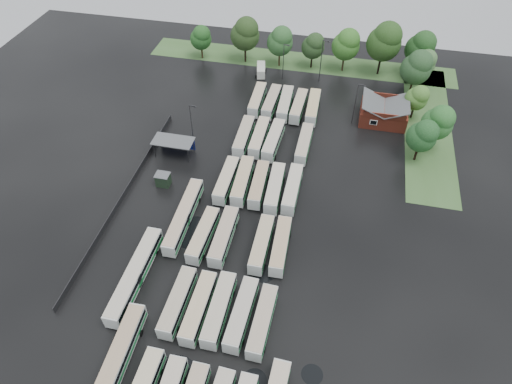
# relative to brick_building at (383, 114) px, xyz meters

# --- Properties ---
(ground) EXTENTS (160.00, 160.00, 0.00)m
(ground) POSITION_rel_brick_building_xyz_m (-24.00, -42.77, -1.87)
(ground) COLOR black
(ground) RESTS_ON ground
(brick_building) EXTENTS (10.07, 8.60, 5.39)m
(brick_building) POSITION_rel_brick_building_xyz_m (0.00, 0.00, 0.00)
(brick_building) COLOR maroon
(brick_building) RESTS_ON ground
(wash_shed) EXTENTS (8.20, 4.20, 3.58)m
(wash_shed) POSITION_rel_brick_building_xyz_m (-41.20, -20.74, 1.12)
(wash_shed) COLOR #2D2D30
(wash_shed) RESTS_ON ground
(utility_hut) EXTENTS (2.70, 2.20, 2.62)m
(utility_hut) POSITION_rel_brick_building_xyz_m (-40.20, -30.17, -0.55)
(utility_hut) COLOR black
(utility_hut) RESTS_ON ground
(grass_strip_north) EXTENTS (80.00, 10.00, 0.01)m
(grass_strip_north) POSITION_rel_brick_building_xyz_m (-22.00, 22.03, -1.86)
(grass_strip_north) COLOR #3A5F2C
(grass_strip_north) RESTS_ON ground
(grass_strip_east) EXTENTS (10.00, 50.00, 0.01)m
(grass_strip_east) POSITION_rel_brick_building_xyz_m (10.00, 0.03, -1.86)
(grass_strip_east) COLOR #3A5F2C
(grass_strip_east) RESTS_ON ground
(west_fence) EXTENTS (0.10, 50.00, 1.20)m
(west_fence) POSITION_rel_brick_building_xyz_m (-46.20, -34.77, -1.27)
(west_fence) COLOR #2D2D30
(west_fence) RESTS_ON ground
(bus_r1c0) EXTENTS (2.50, 11.13, 3.09)m
(bus_r1c0) POSITION_rel_brick_building_xyz_m (-28.45, -54.93, -0.17)
(bus_r1c0) COLOR silver
(bus_r1c0) RESTS_ON ground
(bus_r1c1) EXTENTS (2.52, 11.35, 3.15)m
(bus_r1c1) POSITION_rel_brick_building_xyz_m (-25.13, -55.20, -0.13)
(bus_r1c1) COLOR silver
(bus_r1c1) RESTS_ON ground
(bus_r1c2) EXTENTS (2.49, 11.53, 3.21)m
(bus_r1c2) POSITION_rel_brick_building_xyz_m (-22.15, -54.83, -0.10)
(bus_r1c2) COLOR silver
(bus_r1c2) RESTS_ON ground
(bus_r1c3) EXTENTS (2.80, 11.37, 3.14)m
(bus_r1c3) POSITION_rel_brick_building_xyz_m (-18.79, -54.85, -0.14)
(bus_r1c3) COLOR silver
(bus_r1c3) RESTS_ON ground
(bus_r1c4) EXTENTS (2.58, 11.05, 3.06)m
(bus_r1c4) POSITION_rel_brick_building_xyz_m (-15.60, -55.31, -0.18)
(bus_r1c4) COLOR silver
(bus_r1c4) RESTS_ON ground
(bus_r2c0) EXTENTS (2.79, 11.05, 3.05)m
(bus_r2c0) POSITION_rel_brick_building_xyz_m (-28.59, -41.86, -0.19)
(bus_r2c0) COLOR silver
(bus_r2c0) RESTS_ON ground
(bus_r2c1) EXTENTS (2.49, 11.51, 3.20)m
(bus_r2c1) POSITION_rel_brick_building_xyz_m (-25.12, -41.42, -0.11)
(bus_r2c1) COLOR silver
(bus_r2c1) RESTS_ON ground
(bus_r2c3) EXTENTS (2.40, 11.02, 3.06)m
(bus_r2c3) POSITION_rel_brick_building_xyz_m (-18.64, -41.61, -0.18)
(bus_r2c3) COLOR silver
(bus_r2c3) RESTS_ON ground
(bus_r2c4) EXTENTS (2.72, 11.05, 3.05)m
(bus_r2c4) POSITION_rel_brick_building_xyz_m (-15.54, -41.26, -0.19)
(bus_r2c4) COLOR silver
(bus_r2c4) RESTS_ON ground
(bus_r3c0) EXTENTS (2.39, 11.14, 3.10)m
(bus_r3c0) POSITION_rel_brick_building_xyz_m (-28.31, -28.10, -0.16)
(bus_r3c0) COLOR silver
(bus_r3c0) RESTS_ON ground
(bus_r3c1) EXTENTS (2.92, 11.59, 3.20)m
(bus_r3c1) POSITION_rel_brick_building_xyz_m (-25.27, -27.66, -0.11)
(bus_r3c1) COLOR silver
(bus_r3c1) RESTS_ON ground
(bus_r3c2) EXTENTS (2.75, 11.02, 3.05)m
(bus_r3c2) POSITION_rel_brick_building_xyz_m (-22.10, -27.88, -0.19)
(bus_r3c2) COLOR silver
(bus_r3c2) RESTS_ON ground
(bus_r3c3) EXTENTS (2.90, 11.59, 3.20)m
(bus_r3c3) POSITION_rel_brick_building_xyz_m (-19.00, -28.27, -0.10)
(bus_r3c3) COLOR silver
(bus_r3c3) RESTS_ON ground
(bus_r3c4) EXTENTS (2.44, 11.36, 3.16)m
(bus_r3c4) POSITION_rel_brick_building_xyz_m (-15.79, -27.73, -0.13)
(bus_r3c4) COLOR silver
(bus_r3c4) RESTS_ON ground
(bus_r4c0) EXTENTS (2.65, 11.47, 3.18)m
(bus_r4c0) POSITION_rel_brick_building_xyz_m (-28.22, -14.47, -0.12)
(bus_r4c0) COLOR silver
(bus_r4c0) RESTS_ON ground
(bus_r4c1) EXTENTS (2.49, 11.35, 3.16)m
(bus_r4c1) POSITION_rel_brick_building_xyz_m (-25.02, -14.03, -0.13)
(bus_r4c1) COLOR silver
(bus_r4c1) RESTS_ON ground
(bus_r4c2) EXTENTS (2.95, 11.70, 3.23)m
(bus_r4c2) POSITION_rel_brick_building_xyz_m (-21.92, -14.38, -0.09)
(bus_r4c2) COLOR silver
(bus_r4c2) RESTS_ON ground
(bus_r4c4) EXTENTS (2.46, 11.13, 3.09)m
(bus_r4c4) POSITION_rel_brick_building_xyz_m (-15.59, -14.14, -0.17)
(bus_r4c4) COLOR silver
(bus_r4c4) RESTS_ON ground
(bus_r5c0) EXTENTS (2.66, 11.31, 3.13)m
(bus_r5c0) POSITION_rel_brick_building_xyz_m (-28.44, -0.48, -0.14)
(bus_r5c0) COLOR silver
(bus_r5c0) RESTS_ON ground
(bus_r5c1) EXTENTS (2.70, 11.27, 3.12)m
(bus_r5c1) POSITION_rel_brick_building_xyz_m (-25.06, -0.62, -0.15)
(bus_r5c1) COLOR silver
(bus_r5c1) RESTS_ON ground
(bus_r5c2) EXTENTS (2.82, 11.57, 3.20)m
(bus_r5c2) POSITION_rel_brick_building_xyz_m (-21.88, -0.75, -0.11)
(bus_r5c2) COLOR silver
(bus_r5c2) RESTS_ON ground
(bus_r5c3) EXTENTS (2.71, 11.13, 3.08)m
(bus_r5c3) POSITION_rel_brick_building_xyz_m (-18.76, -0.96, -0.17)
(bus_r5c3) COLOR silver
(bus_r5c3) RESTS_ON ground
(bus_r5c4) EXTENTS (2.70, 11.53, 3.19)m
(bus_r5c4) POSITION_rel_brick_building_xyz_m (-15.54, -0.74, -0.11)
(bus_r5c4) COLOR silver
(bus_r5c4) RESTS_ON ground
(artic_bus_west_a) EXTENTS (2.98, 16.95, 3.13)m
(artic_bus_west_a) POSITION_rel_brick_building_xyz_m (-33.30, -65.68, -0.13)
(artic_bus_west_a) COLOR silver
(artic_bus_west_a) RESTS_ON ground
(artic_bus_west_b) EXTENTS (2.59, 16.45, 3.05)m
(artic_bus_west_b) POSITION_rel_brick_building_xyz_m (-33.18, -38.45, -0.18)
(artic_bus_west_b) COLOR silver
(artic_bus_west_b) RESTS_ON ground
(artic_bus_west_c) EXTENTS (2.47, 17.26, 3.20)m
(artic_bus_west_c) POSITION_rel_brick_building_xyz_m (-36.47, -51.89, -0.09)
(artic_bus_west_c) COLOR silver
(artic_bus_west_c) RESTS_ON ground
(minibus) EXTENTS (3.09, 5.79, 2.40)m
(minibus) POSITION_rel_brick_building_xyz_m (-30.53, 13.43, -0.53)
(minibus) COLOR silver
(minibus) RESTS_ON ground
(tree_north_0) EXTENTS (5.53, 5.53, 9.16)m
(tree_north_0) POSITION_rel_brick_building_xyz_m (-47.46, 18.23, 4.03)
(tree_north_0) COLOR #372014
(tree_north_0) RESTS_ON ground
(tree_north_1) EXTENTS (7.41, 7.41, 12.27)m
(tree_north_1) POSITION_rel_brick_building_xyz_m (-35.75, 18.84, 6.03)
(tree_north_1) COLOR black
(tree_north_1) RESTS_ON ground
(tree_north_2) EXTENTS (6.55, 6.55, 10.85)m
(tree_north_2) POSITION_rel_brick_building_xyz_m (-26.71, 18.71, 5.11)
(tree_north_2) COLOR #3C2A1A
(tree_north_2) RESTS_ON ground
(tree_north_3) EXTENTS (5.74, 5.74, 9.51)m
(tree_north_3) POSITION_rel_brick_building_xyz_m (-18.43, 19.61, 4.25)
(tree_north_3) COLOR black
(tree_north_3) RESTS_ON ground
(tree_north_4) EXTENTS (6.88, 6.88, 11.39)m
(tree_north_4) POSITION_rel_brick_building_xyz_m (-10.39, 19.80, 5.46)
(tree_north_4) COLOR #38261A
(tree_north_4) RESTS_ON ground
(tree_north_5) EXTENTS (8.38, 8.38, 13.89)m
(tree_north_5) POSITION_rel_brick_building_xyz_m (-1.41, 20.11, 7.07)
(tree_north_5) COLOR black
(tree_north_5) RESTS_ON ground
(tree_north_6) EXTENTS (7.17, 7.17, 11.88)m
(tree_north_6) POSITION_rel_brick_building_xyz_m (7.39, 21.41, 5.78)
(tree_north_6) COLOR #31251B
(tree_north_6) RESTS_ON ground
(tree_east_0) EXTENTS (5.90, 5.90, 9.77)m
(tree_east_0) POSITION_rel_brick_building_xyz_m (6.98, -12.30, 4.41)
(tree_east_0) COLOR black
(tree_east_0) RESTS_ON ground
(tree_east_1) EXTENTS (6.36, 6.36, 10.54)m
(tree_east_1) POSITION_rel_brick_building_xyz_m (9.99, -7.89, 4.91)
(tree_east_1) COLOR black
(tree_east_1) RESTS_ON ground
(tree_east_2) EXTENTS (5.04, 5.02, 8.31)m
(tree_east_2) POSITION_rel_brick_building_xyz_m (6.57, 2.53, 3.47)
(tree_east_2) COLOR black
(tree_east_2) RESTS_ON ground
(tree_east_3) EXTENTS (7.06, 7.06, 11.69)m
(tree_east_3) POSITION_rel_brick_building_xyz_m (6.23, 11.83, 5.66)
(tree_east_3) COLOR black
(tree_east_3) RESTS_ON ground
(tree_east_4) EXTENTS (5.59, 5.59, 9.26)m
(tree_east_4) POSITION_rel_brick_building_xyz_m (8.48, 17.43, 4.09)
(tree_east_4) COLOR #3A2C1D
(tree_east_4) RESTS_ON ground
(lamp_post_ne) EXTENTS (1.51, 0.29, 9.80)m
(lamp_post_ne) POSITION_rel_brick_building_xyz_m (-6.37, -2.34, 3.82)
(lamp_post_ne) COLOR #2D2D30
(lamp_post_ne) RESTS_ON ground
(lamp_post_nw) EXTENTS (1.52, 0.30, 9.88)m
(lamp_post_nw) POSITION_rel_brick_building_xyz_m (-38.23, -17.33, 3.87)
(lamp_post_nw) COLOR #2D2D30
(lamp_post_nw) RESTS_ON ground
(lamp_post_back_w) EXTENTS (1.42, 0.28, 9.23)m
(lamp_post_back_w) POSITION_rel_brick_building_xyz_m (-24.69, 12.57, 3.49)
(lamp_post_back_w) COLOR #2D2D30
(lamp_post_back_w) RESTS_ON ground
(lamp_post_back_e) EXTENTS (1.68, 0.33, 10.91)m
(lamp_post_back_e) POSITION_rel_brick_building_xyz_m (-15.62, 13.37, 4.47)
(lamp_post_back_e) COLOR #2D2D30
(lamp_post_back_e) RESTS_ON ground
(puddle_0) EXTENTS (6.15, 6.15, 0.01)m
(puddle_0) POSITION_rel_brick_building_xyz_m (-25.55, -64.95, -1.86)
(puddle_0) COLOR black
(puddle_0) RESTS_ON ground
(puddle_1) EXTENTS (3.33, 3.33, 0.01)m
(puddle_1) POSITION_rel_brick_building_xyz_m (-14.99, -63.10, -1.86)
(puddle_1) COLOR black
(puddle_1) RESTS_ON ground
(puddle_2) EXTENTS (7.50, 7.50, 0.01)m
(puddle_2) POSITION_rel_brick_building_xyz_m (-30.88, -40.32, -1.86)
(puddle_2) COLOR black
(puddle_2) RESTS_ON ground
(puddle_3) EXTENTS (3.62, 3.62, 0.01)m
(puddle_3) POSITION_rel_brick_building_xyz_m (-17.32, -46.07, -1.86)
(puddle_3) COLOR black
(puddle_3) RESTS_ON ground
(puddle_4) EXTENTS (2.98, 2.98, 0.01)m
(puddle_4) POSITION_rel_brick_building_xyz_m (-7.62, -60.66, -1.86)
(puddle_4) COLOR black
(puddle_4) RESTS_ON ground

